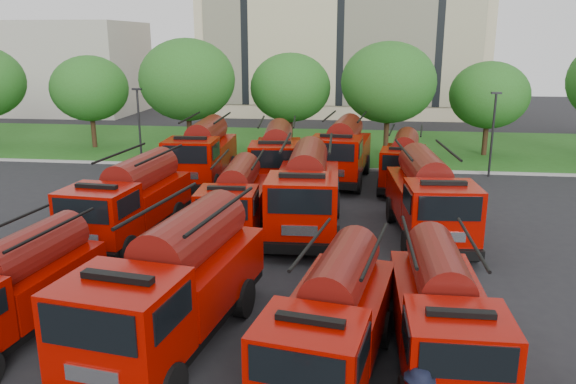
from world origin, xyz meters
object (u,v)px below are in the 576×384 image
(fire_truck_2, at_px, (333,319))
(firefighter_4, at_px, (201,274))
(fire_truck_0, at_px, (11,289))
(fire_truck_11, at_px, (404,161))
(fire_truck_3, at_px, (442,312))
(fire_truck_10, at_px, (342,151))
(fire_truck_6, at_px, (306,191))
(fire_truck_5, at_px, (236,200))
(fire_truck_8, at_px, (203,152))
(firefighter_5, at_px, (446,246))
(fire_truck_4, at_px, (130,200))
(fire_truck_9, at_px, (277,156))
(fire_truck_1, at_px, (174,283))
(fire_truck_7, at_px, (428,197))

(fire_truck_2, height_order, firefighter_4, fire_truck_2)
(fire_truck_0, height_order, fire_truck_11, fire_truck_11)
(fire_truck_3, height_order, fire_truck_10, fire_truck_10)
(fire_truck_3, bearing_deg, firefighter_4, 147.05)
(firefighter_4, bearing_deg, fire_truck_6, -79.08)
(fire_truck_5, distance_m, fire_truck_8, 9.33)
(fire_truck_5, distance_m, firefighter_5, 8.87)
(fire_truck_4, bearing_deg, fire_truck_5, 20.50)
(fire_truck_2, xyz_separation_m, fire_truck_4, (-8.77, 8.89, 0.18))
(fire_truck_11, bearing_deg, fire_truck_5, -123.90)
(fire_truck_4, bearing_deg, fire_truck_9, 68.12)
(fire_truck_9, bearing_deg, fire_truck_0, -111.08)
(fire_truck_1, xyz_separation_m, fire_truck_4, (-4.47, 7.94, -0.09))
(fire_truck_0, xyz_separation_m, fire_truck_9, (4.89, 17.52, 0.28))
(fire_truck_0, distance_m, fire_truck_4, 8.21)
(firefighter_4, bearing_deg, fire_truck_3, -168.89)
(fire_truck_10, height_order, firefighter_5, fire_truck_10)
(fire_truck_0, xyz_separation_m, fire_truck_7, (12.34, 9.95, 0.28))
(fire_truck_3, distance_m, firefighter_5, 9.08)
(fire_truck_6, distance_m, firefighter_5, 6.19)
(fire_truck_1, relative_size, fire_truck_5, 1.19)
(fire_truck_2, bearing_deg, firefighter_4, 141.63)
(fire_truck_4, bearing_deg, firefighter_4, -35.25)
(fire_truck_5, height_order, fire_truck_10, fire_truck_10)
(fire_truck_5, distance_m, fire_truck_11, 11.74)
(fire_truck_8, bearing_deg, fire_truck_4, -94.67)
(fire_truck_7, relative_size, firefighter_5, 5.18)
(fire_truck_2, distance_m, fire_truck_4, 12.49)
(fire_truck_5, bearing_deg, fire_truck_8, 111.14)
(fire_truck_2, distance_m, firefighter_5, 10.54)
(fire_truck_5, bearing_deg, fire_truck_11, 46.19)
(fire_truck_5, bearing_deg, fire_truck_4, -167.79)
(fire_truck_4, height_order, fire_truck_11, fire_truck_4)
(fire_truck_3, relative_size, fire_truck_5, 0.96)
(fire_truck_10, relative_size, firefighter_5, 5.39)
(fire_truck_3, xyz_separation_m, fire_truck_9, (-6.67, 17.46, 0.26))
(fire_truck_0, distance_m, fire_truck_11, 21.81)
(fire_truck_3, relative_size, fire_truck_4, 0.86)
(fire_truck_9, bearing_deg, firefighter_4, -99.78)
(fire_truck_10, bearing_deg, fire_truck_1, -95.50)
(fire_truck_11, bearing_deg, fire_truck_3, -84.35)
(firefighter_4, bearing_deg, fire_truck_1, 141.11)
(fire_truck_0, distance_m, fire_truck_3, 11.56)
(fire_truck_5, bearing_deg, firefighter_5, -5.89)
(fire_truck_4, bearing_deg, fire_truck_11, 45.47)
(fire_truck_0, height_order, fire_truck_8, fire_truck_8)
(fire_truck_7, bearing_deg, fire_truck_1, -133.29)
(fire_truck_2, xyz_separation_m, fire_truck_3, (2.70, 0.73, -0.02))
(fire_truck_1, xyz_separation_m, fire_truck_3, (7.00, -0.22, -0.28))
(fire_truck_3, distance_m, fire_truck_7, 9.93)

